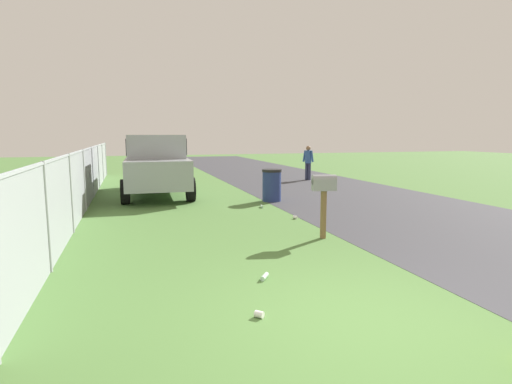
% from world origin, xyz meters
% --- Properties ---
extents(ground_plane, '(80.00, 80.00, 0.00)m').
position_xyz_m(ground_plane, '(0.00, 0.00, 0.00)').
color(ground_plane, '#4C7538').
extents(road_asphalt, '(60.00, 6.19, 0.01)m').
position_xyz_m(road_asphalt, '(6.00, -4.73, 0.00)').
color(road_asphalt, '#38383D').
rests_on(road_asphalt, ground).
extents(mailbox, '(0.29, 0.50, 1.30)m').
position_xyz_m(mailbox, '(3.60, -1.29, 1.03)').
color(mailbox, brown).
rests_on(mailbox, ground).
extents(pickup_truck, '(5.41, 2.36, 2.09)m').
position_xyz_m(pickup_truck, '(10.69, 1.55, 1.11)').
color(pickup_truck, '#93999E').
rests_on(pickup_truck, ground).
extents(trash_bin, '(0.62, 0.62, 1.02)m').
position_xyz_m(trash_bin, '(8.35, -1.86, 0.51)').
color(trash_bin, navy).
rests_on(trash_bin, ground).
extents(pedestrian, '(0.40, 0.42, 1.59)m').
position_xyz_m(pedestrian, '(13.67, -5.53, 0.92)').
color(pedestrian, '#2D3351').
rests_on(pedestrian, ground).
extents(fence_section, '(18.65, 0.07, 1.70)m').
position_xyz_m(fence_section, '(9.60, 3.63, 0.92)').
color(fence_section, '#9EA3A8').
rests_on(fence_section, ground).
extents(litter_cup_midfield_b, '(0.13, 0.12, 0.08)m').
position_xyz_m(litter_cup_midfield_b, '(5.55, -1.50, 0.04)').
color(litter_cup_midfield_b, white).
rests_on(litter_cup_midfield_b, ground).
extents(litter_cup_far_scatter, '(0.13, 0.13, 0.08)m').
position_xyz_m(litter_cup_far_scatter, '(0.52, 1.05, 0.04)').
color(litter_cup_far_scatter, white).
rests_on(litter_cup_far_scatter, ground).
extents(litter_bottle_near_hydrant, '(0.23, 0.10, 0.07)m').
position_xyz_m(litter_bottle_near_hydrant, '(7.32, -1.19, 0.04)').
color(litter_bottle_near_hydrant, '#B2D8BF').
rests_on(litter_bottle_near_hydrant, ground).
extents(litter_bottle_midfield_a, '(0.22, 0.18, 0.07)m').
position_xyz_m(litter_bottle_midfield_a, '(1.71, 0.59, 0.04)').
color(litter_bottle_midfield_a, '#B2D8BF').
rests_on(litter_bottle_midfield_a, ground).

